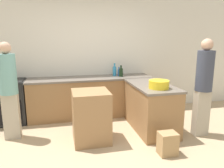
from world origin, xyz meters
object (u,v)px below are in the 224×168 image
at_px(mixing_bowl, 159,84).
at_px(paper_bag, 168,144).
at_px(water_bottle_blue, 119,72).
at_px(island_table, 91,116).
at_px(wine_bottle_dark, 121,72).
at_px(dish_soap_bottle, 115,71).
at_px(person_by_range, 9,87).
at_px(person_at_peninsula, 204,84).
at_px(range_oven, 8,102).

relative_size(mixing_bowl, paper_bag, 1.00).
bearing_deg(water_bottle_blue, island_table, -122.95).
relative_size(island_table, wine_bottle_dark, 3.48).
distance_m(dish_soap_bottle, person_by_range, 2.26).
bearing_deg(person_at_peninsula, paper_bag, -151.11).
relative_size(water_bottle_blue, wine_bottle_dark, 0.81).
relative_size(mixing_bowl, water_bottle_blue, 1.72).
bearing_deg(person_by_range, water_bottle_blue, 21.84).
distance_m(island_table, dish_soap_bottle, 1.61).
xyz_separation_m(water_bottle_blue, wine_bottle_dark, (0.02, -0.10, 0.02)).
height_order(mixing_bowl, water_bottle_blue, water_bottle_blue).
bearing_deg(dish_soap_bottle, wine_bottle_dark, -46.16).
bearing_deg(paper_bag, wine_bottle_dark, 96.11).
distance_m(person_at_peninsula, paper_bag, 1.29).
relative_size(person_by_range, person_at_peninsula, 0.97).
height_order(range_oven, person_at_peninsula, person_at_peninsula).
bearing_deg(mixing_bowl, paper_bag, -100.72).
bearing_deg(person_at_peninsula, dish_soap_bottle, 128.42).
bearing_deg(island_table, mixing_bowl, -3.96).
height_order(water_bottle_blue, wine_bottle_dark, wine_bottle_dark).
distance_m(dish_soap_bottle, water_bottle_blue, 0.11).
bearing_deg(person_by_range, range_oven, 105.06).
relative_size(island_table, person_by_range, 0.52).
xyz_separation_m(dish_soap_bottle, water_bottle_blue, (0.10, -0.03, -0.03)).
xyz_separation_m(mixing_bowl, dish_soap_bottle, (-0.45, 1.40, 0.04)).
distance_m(range_oven, wine_bottle_dark, 2.47).
distance_m(water_bottle_blue, wine_bottle_dark, 0.10).
relative_size(dish_soap_bottle, person_at_peninsula, 0.17).
xyz_separation_m(range_oven, person_by_range, (0.22, -0.81, 0.48)).
relative_size(range_oven, person_at_peninsula, 0.52).
bearing_deg(wine_bottle_dark, person_at_peninsula, -52.10).
bearing_deg(mixing_bowl, island_table, 176.04).
bearing_deg(mixing_bowl, water_bottle_blue, 104.28).
distance_m(island_table, water_bottle_blue, 1.62).
distance_m(range_oven, person_by_range, 0.97).
bearing_deg(person_by_range, mixing_bowl, -11.22).
relative_size(dish_soap_bottle, wine_bottle_dark, 1.15).
relative_size(mixing_bowl, dish_soap_bottle, 1.20).
height_order(dish_soap_bottle, wine_bottle_dark, dish_soap_bottle).
bearing_deg(dish_soap_bottle, person_at_peninsula, -51.58).
bearing_deg(person_by_range, person_at_peninsula, -11.10).
xyz_separation_m(wine_bottle_dark, person_at_peninsula, (1.11, -1.42, -0.03)).
bearing_deg(mixing_bowl, person_by_range, 168.78).
height_order(range_oven, wine_bottle_dark, wine_bottle_dark).
bearing_deg(paper_bag, dish_soap_bottle, 99.02).
relative_size(dish_soap_bottle, paper_bag, 0.83).
relative_size(water_bottle_blue, paper_bag, 0.58).
distance_m(mixing_bowl, wine_bottle_dark, 1.32).
distance_m(water_bottle_blue, person_by_range, 2.34).
bearing_deg(wine_bottle_dark, dish_soap_bottle, 133.84).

